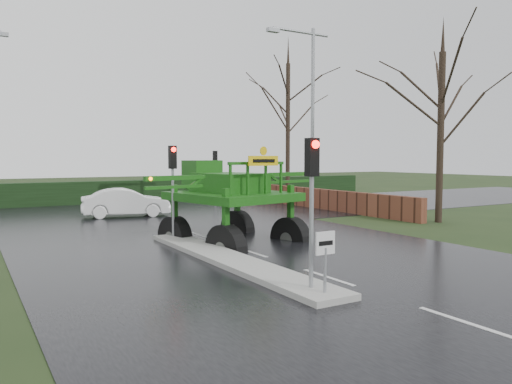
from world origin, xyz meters
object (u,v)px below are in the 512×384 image
traffic_signal_far (215,165)px  street_light_right (308,103)px  traffic_signal_mid (173,171)px  crop_sprayer (222,189)px  white_sedan (126,217)px  keep_left_sign (325,252)px  traffic_signal_near (312,180)px

traffic_signal_far → street_light_right: size_ratio=0.35×
traffic_signal_mid → crop_sprayer: bearing=-73.2°
traffic_signal_far → white_sedan: bearing=30.9°
keep_left_sign → traffic_signal_near: bearing=90.0°
traffic_signal_mid → crop_sprayer: crop_sprayer is taller
traffic_signal_near → street_light_right: (9.49, 13.01, 3.40)m
white_sedan → traffic_signal_far: bearing=-48.3°
street_light_right → crop_sprayer: street_light_right is taller
traffic_signal_near → crop_sprayer: bearing=82.8°
keep_left_sign → crop_sprayer: size_ratio=0.18×
street_light_right → traffic_signal_mid: bearing=-154.6°
traffic_signal_far → street_light_right: (1.69, -8.01, 3.40)m
keep_left_sign → traffic_signal_near: size_ratio=0.38×
keep_left_sign → crop_sprayer: bearing=83.3°
traffic_signal_near → traffic_signal_far: same height
traffic_signal_mid → white_sedan: size_ratio=0.79×
traffic_signal_near → street_light_right: 16.46m
traffic_signal_near → street_light_right: size_ratio=0.35×
street_light_right → crop_sprayer: (-8.74, -7.02, -3.94)m
traffic_signal_near → traffic_signal_mid: same height
street_light_right → traffic_signal_near: bearing=-126.1°
traffic_signal_near → crop_sprayer: size_ratio=0.46×
traffic_signal_mid → street_light_right: (9.49, 4.51, 3.40)m
keep_left_sign → white_sedan: size_ratio=0.30×
traffic_signal_far → traffic_signal_mid: bearing=58.1°
street_light_right → white_sedan: size_ratio=2.25×
crop_sprayer → traffic_signal_near: bearing=-108.8°
traffic_signal_far → crop_sprayer: bearing=64.9°
crop_sprayer → white_sedan: (-0.18, 10.71, -2.05)m
traffic_signal_near → white_sedan: traffic_signal_near is taller
keep_left_sign → traffic_signal_mid: size_ratio=0.38×
traffic_signal_mid → crop_sprayer: size_ratio=0.46×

